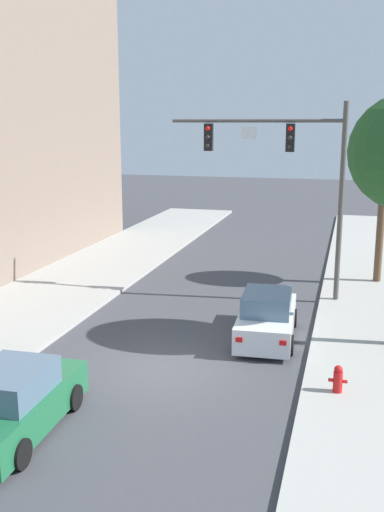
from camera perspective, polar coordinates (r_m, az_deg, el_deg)
name	(u,v)px	position (r m, az deg, el deg)	size (l,w,h in m)	color
ground_plane	(162,368)	(17.32, -2.92, -10.74)	(120.00, 120.00, 0.00)	#424247
traffic_signal_mast	(292,164)	(23.04, 9.57, 8.72)	(6.69, 0.38, 7.50)	#514C47
car_lead_white	(267,317)	(19.44, 7.22, -5.88)	(2.02, 4.32, 1.60)	silver
car_following_green	(15,403)	(14.30, -16.68, -13.42)	(1.94, 4.29, 1.60)	#1E663D
fire_hydrant	(338,379)	(15.87, 13.86, -11.39)	(0.48, 0.24, 0.72)	red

